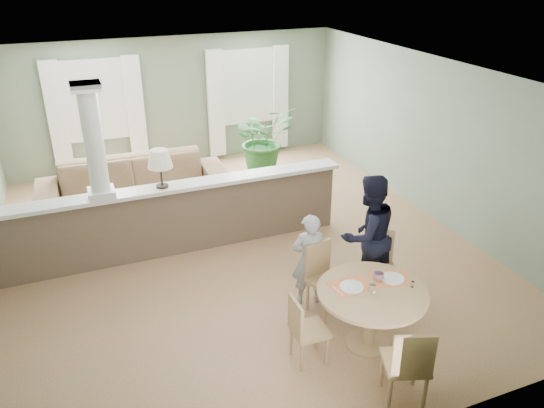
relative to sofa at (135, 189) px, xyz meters
name	(u,v)px	position (x,y,z in m)	size (l,w,h in m)	color
ground	(237,246)	(1.26, -1.77, -0.48)	(8.00, 8.00, 0.00)	tan
room_shell	(219,125)	(1.24, -1.14, 1.34)	(7.02, 8.02, 2.71)	gray
pony_wall	(169,211)	(0.28, -1.57, 0.23)	(5.32, 0.38, 2.70)	brown
sofa	(135,189)	(0.00, 0.00, 0.00)	(3.26, 1.27, 0.95)	#977D52
houseplant	(263,139)	(2.81, 1.12, 0.22)	(1.25, 1.08, 1.39)	#266126
dining_table	(372,302)	(1.97, -4.54, 0.13)	(1.25, 1.25, 0.86)	tan
chair_far_boy	(324,275)	(1.78, -3.72, 0.03)	(0.51, 0.51, 0.92)	tan
chair_far_man	(380,263)	(2.59, -3.75, 0.04)	(0.53, 0.53, 0.93)	tan
chair_near	(408,363)	(1.82, -5.48, 0.06)	(0.56, 0.56, 0.96)	tan
chair_side	(304,328)	(1.13, -4.52, -0.01)	(0.39, 0.39, 0.84)	tan
child_person	(309,259)	(1.67, -3.50, 0.16)	(0.47, 0.31, 1.28)	#9F9FA4
man_person	(368,235)	(2.50, -3.54, 0.37)	(0.82, 0.64, 1.69)	black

